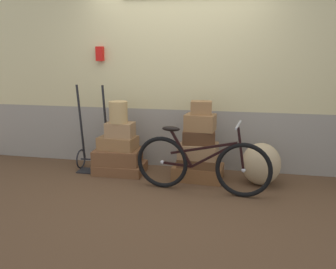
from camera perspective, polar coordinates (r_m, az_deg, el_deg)
ground at (r=4.36m, az=-0.11°, el=-8.82°), size 8.40×5.20×0.06m
station_building at (r=4.87m, az=2.13°, el=11.41°), size 6.40×0.74×2.90m
suitcase_0 at (r=4.82m, az=-7.97°, el=-5.53°), size 0.67×0.49×0.13m
suitcase_1 at (r=4.78m, az=-8.38°, el=-3.60°), size 0.65×0.48×0.20m
suitcase_2 at (r=4.74m, az=-8.36°, el=-1.39°), size 0.53×0.37×0.17m
suitcase_3 at (r=4.67m, az=-7.98°, el=0.78°), size 0.37×0.26×0.20m
suitcase_4 at (r=4.55m, az=5.05°, el=-6.26°), size 0.66×0.47×0.19m
suitcase_5 at (r=4.48m, az=5.16°, el=-4.55°), size 0.54×0.40×0.11m
suitcase_6 at (r=4.45m, az=5.10°, el=-2.70°), size 0.51×0.39×0.18m
suitcase_7 at (r=4.41m, az=5.17°, el=-0.45°), size 0.43×0.30×0.17m
suitcase_8 at (r=4.38m, az=5.40°, el=2.01°), size 0.40×0.31×0.21m
suitcase_9 at (r=4.35m, az=5.59°, el=4.47°), size 0.28×0.20×0.17m
wicker_basket at (r=4.62m, az=-8.29°, el=3.72°), size 0.25×0.25×0.29m
luggage_trolley at (r=4.94m, az=-12.27°, el=-2.72°), size 0.45×0.36×1.21m
burlap_sack at (r=4.45m, az=15.27°, el=-4.77°), size 0.48×0.41×0.54m
bicycle at (r=4.05m, az=5.52°, el=-4.97°), size 1.62×0.46×0.86m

